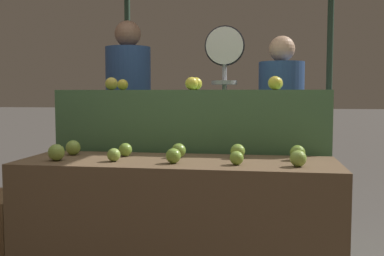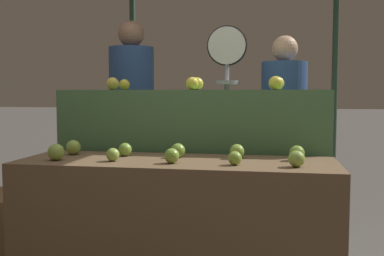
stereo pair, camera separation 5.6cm
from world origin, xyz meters
The scene contains 21 objects.
display_counter_front centered at (0.00, 0.00, 0.39)m, with size 1.70×0.55×0.77m, color brown.
display_counter_back centered at (0.00, 0.60, 0.57)m, with size 1.70×0.55×1.15m, color #4C7A4C.
apple_front_0 centered at (-0.63, -0.12, 0.81)m, with size 0.09×0.09×0.09m, color #8EB247.
apple_front_1 centered at (-0.32, -0.10, 0.81)m, with size 0.07×0.07×0.07m, color #8EB247.
apple_front_2 centered at (0.00, -0.11, 0.81)m, with size 0.08×0.08×0.08m, color #7AA338.
apple_front_3 centered at (0.32, -0.11, 0.81)m, with size 0.07×0.07×0.07m, color #84AD3D.
apple_front_4 centered at (0.62, -0.12, 0.81)m, with size 0.08×0.08×0.08m, color #8EB247.
apple_front_5 centered at (-0.63, 0.10, 0.81)m, with size 0.09×0.09×0.09m, color #8EB247.
apple_front_6 centered at (-0.32, 0.10, 0.81)m, with size 0.08×0.08×0.08m, color #7AA338.
apple_front_7 centered at (-0.01, 0.10, 0.81)m, with size 0.08×0.08×0.08m, color #7AA338.
apple_front_8 centered at (0.31, 0.12, 0.81)m, with size 0.08×0.08×0.08m, color #84AD3D.
apple_front_9 centered at (0.63, 0.10, 0.81)m, with size 0.08×0.08×0.08m, color #7AA338.
apple_back_0 centered at (-0.53, 0.49, 1.19)m, with size 0.08×0.08×0.08m, color gold.
apple_back_1 centered at (0.00, 0.49, 1.19)m, with size 0.08×0.08×0.08m, color gold.
apple_back_2 centered at (0.52, 0.50, 1.19)m, with size 0.09×0.09×0.09m, color gold.
apple_back_3 centered at (-0.53, 0.72, 1.19)m, with size 0.08×0.08×0.08m, color gold.
apple_back_4 centered at (-0.01, 0.70, 1.19)m, with size 0.09×0.09×0.09m, color gold.
apple_back_5 centered at (0.53, 0.70, 1.19)m, with size 0.09×0.09×0.09m, color gold.
produce_scale centered at (0.15, 1.16, 1.21)m, with size 0.31×0.20×1.65m.
person_vendor_at_scale centered at (0.59, 1.38, 0.91)m, with size 0.48×0.48×1.59m.
person_customer_left centered at (-0.74, 1.54, 1.01)m, with size 0.50×0.50×1.76m.
Camera 2 is at (0.50, -2.33, 1.13)m, focal length 42.00 mm.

